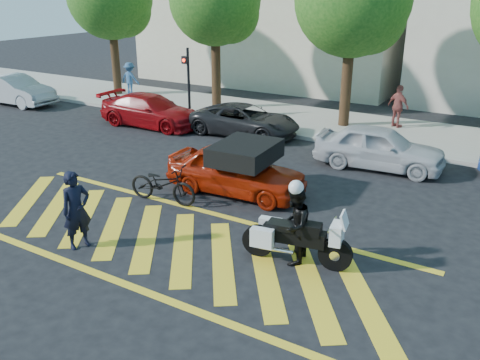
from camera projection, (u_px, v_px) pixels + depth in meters
The scene contains 17 objects.
ground at pixel (166, 242), 12.17m from camera, with size 90.00×90.00×0.00m, color black.
sidewalk at pixel (343, 127), 21.73m from camera, with size 60.00×5.00×0.15m, color #9E998E.
crosswalk at pixel (165, 241), 12.19m from camera, with size 12.33×4.00×0.01m.
tree_left at pixel (218, 2), 23.08m from camera, with size 4.20×4.20×7.26m.
tree_center at pixel (356, 3), 19.91m from camera, with size 4.60×4.60×7.56m.
signal_pole at pixel (188, 78), 22.39m from camera, with size 0.28×0.43×3.20m.
officer_bike at pixel (76, 210), 11.62m from camera, with size 0.68×0.45×1.87m, color black.
bicycle at pixel (163, 184), 14.20m from camera, with size 0.73×2.08×1.09m, color black.
police_motorcycle at pixel (295, 238), 11.07m from camera, with size 2.47×0.94×1.09m.
officer_moto at pixel (294, 225), 10.98m from camera, with size 0.87×0.68×1.78m, color black.
red_convertible at pixel (236, 170), 14.79m from camera, with size 1.66×4.14×1.41m, color #9B1B07.
parked_far_left at pixel (15, 90), 25.84m from camera, with size 1.56×4.48×1.48m, color #9B9EA2.
parked_left at pixel (151, 111), 21.89m from camera, with size 1.90×4.68×1.36m, color maroon.
parked_mid_left at pixel (245, 120), 20.57m from camera, with size 2.06×4.47×1.24m, color black.
parked_mid_right at pixel (379, 147), 16.81m from camera, with size 1.70×4.23×1.44m, color #BBBBBF.
pedestrian_left at pixel (130, 78), 27.54m from camera, with size 1.10×0.63×1.70m, color #325A8A.
pedestrian_right at pixel (398, 106), 21.06m from camera, with size 1.04×0.43×1.77m, color #964944.
Camera 1 is at (7.10, -8.36, 5.76)m, focal length 38.00 mm.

